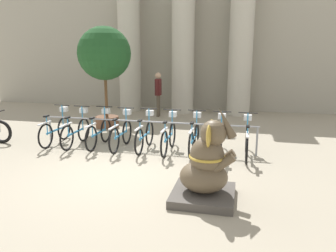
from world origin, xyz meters
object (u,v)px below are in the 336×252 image
(elephant_statue, at_px, (206,169))
(bicycle_5, at_px, (169,136))
(bicycle_3, at_px, (121,133))
(bicycle_8, at_px, (247,141))
(bicycle_4, at_px, (145,135))
(bicycle_6, at_px, (194,137))
(bicycle_1, at_px, (76,131))
(potted_tree, at_px, (104,56))
(bicycle_0, at_px, (56,129))
(person_pedestrian, at_px, (158,90))
(bicycle_7, at_px, (220,139))
(bicycle_2, at_px, (99,132))

(elephant_statue, bearing_deg, bicycle_5, 115.79)
(bicycle_3, bearing_deg, bicycle_8, -0.50)
(bicycle_5, bearing_deg, bicycle_4, 176.56)
(bicycle_8, relative_size, elephant_statue, 0.97)
(bicycle_4, distance_m, bicycle_6, 1.33)
(bicycle_5, bearing_deg, bicycle_8, -0.43)
(bicycle_1, xyz_separation_m, bicycle_4, (1.99, 0.05, 0.00))
(bicycle_1, xyz_separation_m, potted_tree, (-0.10, 2.35, 2.01))
(bicycle_0, bearing_deg, potted_tree, 76.22)
(person_pedestrian, distance_m, potted_tree, 2.91)
(bicycle_6, xyz_separation_m, bicycle_8, (1.33, -0.07, 0.00))
(bicycle_6, bearing_deg, person_pedestrian, 115.36)
(bicycle_5, height_order, potted_tree, potted_tree)
(bicycle_8, xyz_separation_m, potted_tree, (-4.74, 2.36, 2.01))
(bicycle_4, distance_m, bicycle_5, 0.66)
(bicycle_5, distance_m, bicycle_8, 1.99)
(person_pedestrian, bearing_deg, potted_tree, -119.15)
(bicycle_6, relative_size, bicycle_7, 1.00)
(bicycle_7, bearing_deg, bicycle_4, 179.26)
(bicycle_2, relative_size, potted_tree, 0.48)
(bicycle_2, distance_m, elephant_statue, 4.25)
(bicycle_2, xyz_separation_m, elephant_statue, (3.27, -2.71, 0.16))
(bicycle_6, bearing_deg, bicycle_3, -178.87)
(bicycle_6, height_order, bicycle_7, same)
(bicycle_0, relative_size, bicycle_8, 1.00)
(elephant_statue, bearing_deg, potted_tree, 128.92)
(bicycle_3, relative_size, elephant_statue, 0.97)
(bicycle_0, height_order, bicycle_4, same)
(bicycle_8, bearing_deg, bicycle_1, 179.98)
(bicycle_5, xyz_separation_m, potted_tree, (-2.75, 2.34, 2.01))
(bicycle_3, xyz_separation_m, bicycle_5, (1.33, -0.01, 0.00))
(bicycle_2, relative_size, bicycle_5, 1.00)
(bicycle_4, bearing_deg, bicycle_7, -0.74)
(bicycle_2, height_order, bicycle_3, same)
(bicycle_7, distance_m, person_pedestrian, 5.42)
(bicycle_2, relative_size, bicycle_3, 1.00)
(bicycle_5, relative_size, bicycle_8, 1.00)
(bicycle_8, bearing_deg, bicycle_0, 179.44)
(bicycle_1, height_order, bicycle_2, same)
(bicycle_2, bearing_deg, elephant_statue, -39.66)
(bicycle_8, bearing_deg, bicycle_4, 178.81)
(bicycle_1, xyz_separation_m, elephant_statue, (3.93, -2.63, 0.16))
(elephant_statue, distance_m, person_pedestrian, 7.77)
(bicycle_3, height_order, bicycle_6, same)
(bicycle_4, height_order, elephant_statue, elephant_statue)
(bicycle_1, xyz_separation_m, person_pedestrian, (1.16, 4.61, 0.66))
(bicycle_1, distance_m, bicycle_2, 0.67)
(elephant_statue, bearing_deg, bicycle_0, 149.70)
(bicycle_3, height_order, potted_tree, potted_tree)
(bicycle_2, bearing_deg, bicycle_8, -1.09)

